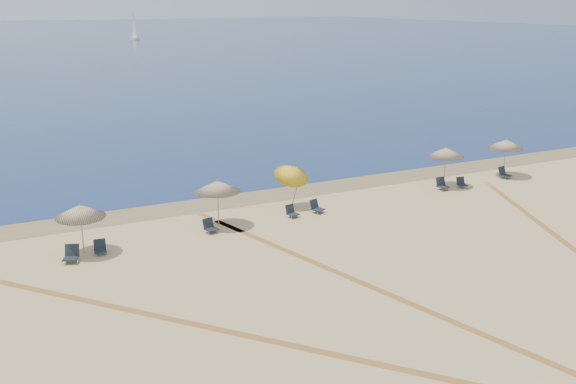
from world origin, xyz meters
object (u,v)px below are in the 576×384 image
object	(u,v)px
chair_6	(316,207)
umbrella_1	(80,211)
umbrella_3	(292,172)
chair_5	(291,212)
chair_9	(504,173)
umbrella_5	(506,144)
chair_7	(442,184)
umbrella_2	(218,186)
chair_3	(100,248)
chair_4	(210,226)
sailboat_0	(134,31)
chair_8	(461,183)
umbrella_4	(446,152)
chair_2	(71,254)

from	to	relation	value
chair_6	umbrella_1	bearing A→B (deg)	160.37
umbrella_3	chair_5	distance (m)	2.34
chair_9	umbrella_5	bearing A→B (deg)	35.76
chair_7	umbrella_2	bearing A→B (deg)	-177.79
umbrella_5	chair_3	bearing A→B (deg)	-175.51
chair_7	chair_3	bearing A→B (deg)	-174.52
chair_5	chair_7	distance (m)	10.32
umbrella_5	chair_4	xyz separation A→B (m)	(-20.51, -1.57, -1.79)
umbrella_3	sailboat_0	world-z (taller)	sailboat_0
chair_8	chair_9	size ratio (longest dim) A/B	0.84
umbrella_1	sailboat_0	xyz separation A→B (m)	(43.84, 170.61, 0.57)
umbrella_1	umbrella_5	world-z (taller)	umbrella_5
umbrella_1	chair_9	world-z (taller)	umbrella_1
chair_4	chair_9	xyz separation A→B (m)	(20.12, 1.16, 0.02)
chair_3	umbrella_3	bearing A→B (deg)	19.54
umbrella_4	chair_6	size ratio (longest dim) A/B	2.95
umbrella_4	chair_6	xyz separation A→B (m)	(-9.43, -1.03, -1.79)
chair_3	chair_8	world-z (taller)	chair_3
chair_8	chair_6	bearing A→B (deg)	-168.29
sailboat_0	chair_7	bearing A→B (deg)	-100.38
chair_2	chair_4	world-z (taller)	chair_2
umbrella_2	chair_4	size ratio (longest dim) A/B	3.08
umbrella_5	chair_8	bearing A→B (deg)	-168.53
chair_2	umbrella_4	bearing A→B (deg)	28.86
umbrella_5	chair_5	world-z (taller)	umbrella_5
umbrella_3	umbrella_5	world-z (taller)	umbrella_3
chair_4	chair_6	distance (m)	6.12
sailboat_0	chair_6	bearing A→B (deg)	-103.25
sailboat_0	umbrella_4	bearing A→B (deg)	-100.20
umbrella_5	chair_9	world-z (taller)	umbrella_5
umbrella_2	sailboat_0	world-z (taller)	sailboat_0
chair_4	chair_7	bearing A→B (deg)	-10.62
chair_2	chair_9	distance (m)	26.77
umbrella_5	chair_8	distance (m)	4.68
umbrella_4	chair_5	xyz separation A→B (m)	(-10.93, -1.10, -1.82)
umbrella_4	chair_6	distance (m)	9.65
chair_5	umbrella_4	bearing A→B (deg)	-7.16
umbrella_1	umbrella_5	distance (m)	26.50
umbrella_3	sailboat_0	xyz separation A→B (m)	(32.53, 168.83, 0.55)
chair_7	umbrella_5	bearing A→B (deg)	9.15
chair_2	chair_7	world-z (taller)	chair_7
chair_8	sailboat_0	distance (m)	171.25
chair_9	sailboat_0	distance (m)	170.36
chair_6	umbrella_2	bearing A→B (deg)	154.58
umbrella_4	umbrella_1	bearing A→B (deg)	-176.14
umbrella_2	umbrella_1	bearing A→B (deg)	-173.37
chair_4	chair_2	bearing A→B (deg)	173.09
umbrella_5	chair_7	world-z (taller)	umbrella_5
chair_8	chair_9	distance (m)	3.86
umbrella_3	umbrella_5	size ratio (longest dim) A/B	1.09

